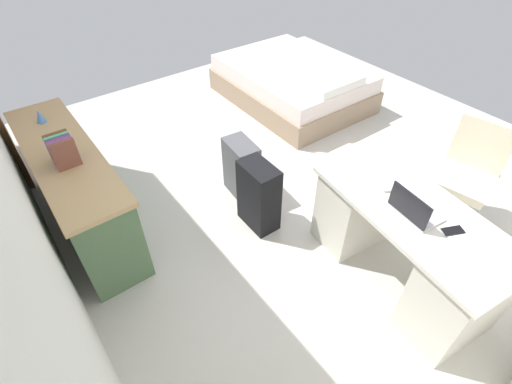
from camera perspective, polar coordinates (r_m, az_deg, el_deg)
The scene contains 12 objects.
ground_plane at distance 3.91m, azimuth 4.68°, elevation 1.86°, with size 5.86×5.86×0.00m, color beige.
desk at distance 2.99m, azimuth 21.32°, elevation -7.24°, with size 1.52×0.85×0.73m.
office_chair at distance 3.69m, azimuth 28.74°, elevation 1.52°, with size 0.54×0.54×0.94m.
credenza at distance 3.52m, azimuth -25.36°, elevation 0.35°, with size 1.80×0.48×0.80m.
bed at distance 5.21m, azimuth 5.52°, elevation 15.99°, with size 1.92×1.43×0.58m.
suitcase_black at distance 3.24m, azimuth 0.41°, elevation -0.62°, with size 0.36×0.22×0.64m, color black.
suitcase_spare_grey at distance 3.58m, azimuth -2.21°, elevation 3.56°, with size 0.36×0.22×0.57m, color #4C4C51.
laptop at distance 2.68m, azimuth 22.68°, elevation -2.41°, with size 0.34×0.26×0.21m.
computer_mouse at distance 2.84m, azimuth 19.36°, elevation 0.55°, with size 0.06×0.10×0.03m, color white.
cell_phone_near_laptop at distance 2.70m, azimuth 27.57°, elevation -5.19°, with size 0.07×0.14×0.01m, color black.
book_row at distance 3.09m, azimuth -27.12°, elevation 5.59°, with size 0.20×0.17×0.22m.
figurine_small at distance 3.74m, azimuth -29.81°, elevation 9.88°, with size 0.08×0.08×0.11m, color #4C7FBF.
Camera 1 is at (-2.19, 2.05, 2.51)m, focal length 26.53 mm.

